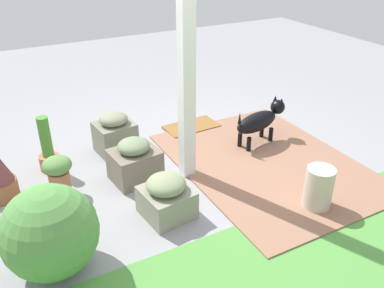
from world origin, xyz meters
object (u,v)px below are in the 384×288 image
(stone_planter_nearest, at_px, (115,134))
(dog, at_px, (260,120))
(stone_planter_mid, at_px, (166,197))
(round_shrub, at_px, (50,232))
(stone_planter_near, at_px, (135,161))
(terracotta_pot_tall, at_px, (48,151))
(ceramic_urn, at_px, (319,188))
(porch_pillar, at_px, (186,56))
(doormat, at_px, (191,127))
(terracotta_pot_broad, at_px, (58,173))

(stone_planter_nearest, xyz_separation_m, dog, (-1.58, 0.62, 0.08))
(dog, bearing_deg, stone_planter_mid, 25.08)
(round_shrub, distance_m, dog, 2.76)
(stone_planter_nearest, relative_size, stone_planter_near, 0.95)
(stone_planter_nearest, xyz_separation_m, stone_planter_mid, (-0.02, 1.35, -0.03))
(round_shrub, bearing_deg, dog, -160.14)
(stone_planter_mid, xyz_separation_m, round_shrub, (1.03, 0.21, 0.17))
(stone_planter_nearest, height_order, terracotta_pot_tall, terracotta_pot_tall)
(ceramic_urn, bearing_deg, porch_pillar, -53.67)
(porch_pillar, xyz_separation_m, round_shrub, (1.52, 0.74, -0.92))
(stone_planter_near, distance_m, stone_planter_mid, 0.69)
(stone_planter_nearest, distance_m, stone_planter_mid, 1.35)
(stone_planter_near, xyz_separation_m, ceramic_urn, (-1.32, 1.24, -0.00))
(round_shrub, bearing_deg, terracotta_pot_tall, -99.61)
(stone_planter_mid, xyz_separation_m, terracotta_pot_tall, (0.78, -1.31, 0.03))
(stone_planter_mid, bearing_deg, terracotta_pot_tall, -59.37)
(stone_planter_near, bearing_deg, stone_planter_nearest, -91.28)
(round_shrub, bearing_deg, stone_planter_nearest, -123.04)
(porch_pillar, height_order, stone_planter_nearest, porch_pillar)
(doormat, bearing_deg, ceramic_urn, 96.64)
(terracotta_pot_broad, bearing_deg, stone_planter_near, 171.61)
(terracotta_pot_broad, distance_m, dog, 2.34)
(terracotta_pot_tall, bearing_deg, porch_pillar, 148.34)
(terracotta_pot_tall, distance_m, dog, 2.41)
(porch_pillar, height_order, ceramic_urn, porch_pillar)
(terracotta_pot_broad, xyz_separation_m, dog, (-2.34, 0.07, 0.07))
(terracotta_pot_tall, height_order, ceramic_urn, terracotta_pot_tall)
(stone_planter_mid, height_order, terracotta_pot_tall, terracotta_pot_tall)
(porch_pillar, relative_size, round_shrub, 3.55)
(ceramic_urn, xyz_separation_m, doormat, (0.24, -2.04, -0.19))
(stone_planter_mid, bearing_deg, terracotta_pot_broad, -45.91)
(stone_planter_nearest, relative_size, doormat, 0.71)
(porch_pillar, distance_m, stone_planter_nearest, 1.43)
(stone_planter_nearest, height_order, ceramic_urn, stone_planter_nearest)
(porch_pillar, xyz_separation_m, stone_planter_mid, (0.49, 0.53, -1.09))
(terracotta_pot_tall, distance_m, ceramic_urn, 2.78)
(stone_planter_near, bearing_deg, porch_pillar, 163.07)
(round_shrub, relative_size, terracotta_pot_broad, 1.79)
(round_shrub, relative_size, doormat, 1.05)
(terracotta_pot_broad, height_order, doormat, terracotta_pot_broad)
(porch_pillar, bearing_deg, stone_planter_mid, 47.61)
(stone_planter_mid, bearing_deg, stone_planter_near, -87.21)
(porch_pillar, height_order, stone_planter_mid, porch_pillar)
(porch_pillar, distance_m, stone_planter_mid, 1.30)
(round_shrub, distance_m, terracotta_pot_tall, 1.55)
(terracotta_pot_broad, height_order, dog, dog)
(terracotta_pot_broad, bearing_deg, doormat, -159.34)
(stone_planter_mid, height_order, ceramic_urn, ceramic_urn)
(dog, bearing_deg, porch_pillar, 10.42)
(porch_pillar, relative_size, dog, 3.33)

